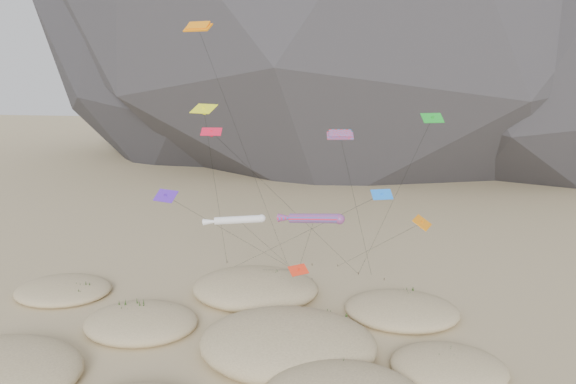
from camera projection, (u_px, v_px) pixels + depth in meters
name	position (u px, v px, depth m)	size (l,w,h in m)	color
ground	(243.00, 365.00, 47.76)	(500.00, 500.00, 0.00)	#CCB789
dunes	(228.00, 341.00, 50.51)	(51.10, 36.19, 3.97)	#CCB789
dune_grass	(250.00, 338.00, 50.92)	(40.07, 27.83, 1.45)	black
kite_stakes	(299.00, 271.00, 69.99)	(20.35, 5.49, 0.30)	#3F2D1E
rainbow_tube_kite	(312.00, 218.00, 54.07)	(6.82, 13.59, 11.39)	#FF1A35
white_tube_kite	(236.00, 220.00, 57.09)	(6.79, 14.47, 10.32)	white
orange_parafoil	(199.00, 30.00, 57.34)	(8.98, 12.07, 29.52)	orange
multi_parafoil	(341.00, 137.00, 52.65)	(4.47, 14.35, 19.16)	#FF1D1A
delta_kites	(291.00, 176.00, 54.04)	(28.96, 21.27, 21.24)	#179B26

